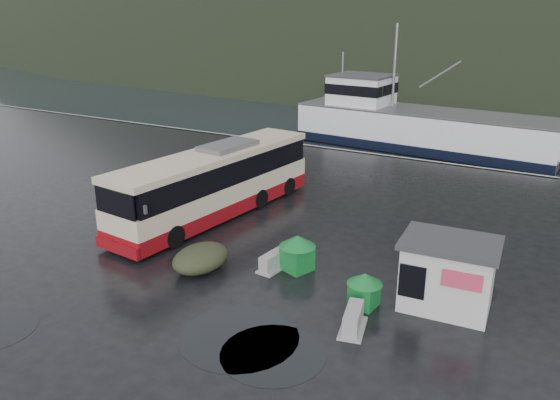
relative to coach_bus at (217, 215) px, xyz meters
The scene contains 13 objects.
ground 4.73m from the coach_bus, 59.21° to the right, with size 160.00×160.00×0.00m, color black.
harbor_water 105.96m from the coach_bus, 88.69° to the left, with size 300.00×180.00×0.02m, color black.
quay_edge 16.12m from the coach_bus, 81.36° to the left, with size 160.00×0.60×1.50m, color #999993.
coach_bus is the anchor object (origin of this frame).
white_van 2.70m from the coach_bus, 169.42° to the right, with size 1.95×5.65×2.36m, color white, non-canonical shape.
waste_bin_left 7.45m from the coach_bus, 28.24° to the right, with size 1.08×1.08×1.51m, color #14732D, non-canonical shape.
waste_bin_right 11.11m from the coach_bus, 26.08° to the right, with size 0.92×0.92×1.28m, color #14732D, non-canonical shape.
dome_tent 6.32m from the coach_bus, 59.91° to the right, with size 1.88×2.64×1.04m, color #303520, non-canonical shape.
ticket_kiosk 12.99m from the coach_bus, 15.68° to the right, with size 3.29×2.49×2.57m, color silver, non-canonical shape.
jersey_barrier_a 6.95m from the coach_bus, 35.02° to the right, with size 0.72×1.44×0.72m, color #999993, non-canonical shape.
jersey_barrier_b 12.14m from the coach_bus, 32.49° to the right, with size 0.78×1.57×0.78m, color #999993, non-canonical shape.
fishing_trawler 25.26m from the coach_bus, 81.51° to the left, with size 25.95×5.69×10.38m, color white, non-canonical shape.
puddles 10.82m from the coach_bus, 45.42° to the right, with size 15.54×13.59×0.01m.
Camera 1 is at (13.46, -17.25, 10.02)m, focal length 35.00 mm.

